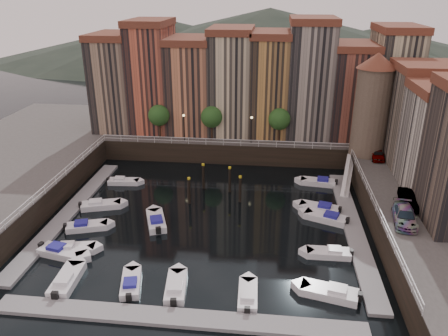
# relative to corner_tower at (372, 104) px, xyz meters

# --- Properties ---
(ground) EXTENTS (200.00, 200.00, 0.00)m
(ground) POSITION_rel_corner_tower_xyz_m (-20.00, -14.50, -10.19)
(ground) COLOR black
(ground) RESTS_ON ground
(quay_far) EXTENTS (80.00, 20.00, 3.00)m
(quay_far) POSITION_rel_corner_tower_xyz_m (-20.00, 11.50, -8.69)
(quay_far) COLOR black
(quay_far) RESTS_ON ground
(dock_left) EXTENTS (2.00, 28.00, 0.35)m
(dock_left) POSITION_rel_corner_tower_xyz_m (-36.20, -15.50, -10.02)
(dock_left) COLOR gray
(dock_left) RESTS_ON ground
(dock_right) EXTENTS (2.00, 28.00, 0.35)m
(dock_right) POSITION_rel_corner_tower_xyz_m (-3.80, -15.50, -10.02)
(dock_right) COLOR gray
(dock_right) RESTS_ON ground
(dock_near) EXTENTS (30.00, 2.00, 0.35)m
(dock_near) POSITION_rel_corner_tower_xyz_m (-20.00, -31.50, -10.02)
(dock_near) COLOR gray
(dock_near) RESTS_ON ground
(mountains) EXTENTS (145.00, 100.00, 18.00)m
(mountains) POSITION_rel_corner_tower_xyz_m (-18.28, 95.50, -2.28)
(mountains) COLOR #2D382D
(mountains) RESTS_ON ground
(far_terrace) EXTENTS (48.70, 10.30, 17.50)m
(far_terrace) POSITION_rel_corner_tower_xyz_m (-16.69, 9.00, 0.76)
(far_terrace) COLOR #94775E
(far_terrace) RESTS_ON quay_far
(corner_tower) EXTENTS (5.20, 5.20, 13.80)m
(corner_tower) POSITION_rel_corner_tower_xyz_m (0.00, 0.00, 0.00)
(corner_tower) COLOR #6B5B4C
(corner_tower) RESTS_ON quay_right
(promenade_trees) EXTENTS (21.20, 3.20, 5.20)m
(promenade_trees) POSITION_rel_corner_tower_xyz_m (-21.33, 3.70, -3.61)
(promenade_trees) COLOR black
(promenade_trees) RESTS_ON quay_far
(street_lamps) EXTENTS (10.36, 0.36, 4.18)m
(street_lamps) POSITION_rel_corner_tower_xyz_m (-21.00, 2.70, -4.30)
(street_lamps) COLOR black
(street_lamps) RESTS_ON quay_far
(railings) EXTENTS (36.08, 34.04, 0.52)m
(railings) POSITION_rel_corner_tower_xyz_m (-20.00, -9.62, -6.41)
(railings) COLOR white
(railings) RESTS_ON ground
(gangway) EXTENTS (2.78, 8.32, 3.73)m
(gangway) POSITION_rel_corner_tower_xyz_m (-2.90, -4.50, -8.28)
(gangway) COLOR white
(gangway) RESTS_ON ground
(mooring_pilings) EXTENTS (6.42, 4.86, 3.78)m
(mooring_pilings) POSITION_rel_corner_tower_xyz_m (-19.75, -9.19, -8.54)
(mooring_pilings) COLOR black
(mooring_pilings) RESTS_ON ground
(boat_left_0) EXTENTS (5.20, 2.81, 1.16)m
(boat_left_0) POSITION_rel_corner_tower_xyz_m (-33.15, -23.94, -9.80)
(boat_left_0) COLOR white
(boat_left_0) RESTS_ON ground
(boat_left_1) EXTENTS (4.67, 2.47, 1.05)m
(boat_left_1) POSITION_rel_corner_tower_xyz_m (-32.39, -23.23, -9.84)
(boat_left_1) COLOR white
(boat_left_1) RESTS_ON ground
(boat_left_2) EXTENTS (4.70, 2.90, 1.06)m
(boat_left_2) POSITION_rel_corner_tower_xyz_m (-32.77, -18.82, -9.84)
(boat_left_2) COLOR white
(boat_left_2) RESTS_ON ground
(boat_left_3) EXTENTS (4.98, 3.03, 1.12)m
(boat_left_3) POSITION_rel_corner_tower_xyz_m (-33.08, -13.88, -9.82)
(boat_left_3) COLOR white
(boat_left_3) RESTS_ON ground
(boat_left_4) EXTENTS (4.36, 1.87, 0.99)m
(boat_left_4) POSITION_rel_corner_tower_xyz_m (-32.62, -6.84, -9.86)
(boat_left_4) COLOR white
(boat_left_4) RESTS_ON ground
(boat_right_0) EXTENTS (5.24, 2.94, 1.17)m
(boat_right_0) POSITION_rel_corner_tower_xyz_m (-7.52, -27.26, -9.80)
(boat_right_0) COLOR white
(boat_right_0) RESTS_ON ground
(boat_right_1) EXTENTS (4.49, 1.66, 1.03)m
(boat_right_1) POSITION_rel_corner_tower_xyz_m (-6.94, -21.13, -9.85)
(boat_right_1) COLOR white
(boat_right_1) RESTS_ON ground
(boat_right_2) EXTENTS (5.06, 3.43, 1.14)m
(boat_right_2) POSITION_rel_corner_tower_xyz_m (-6.49, -14.01, -9.81)
(boat_right_2) COLOR white
(boat_right_2) RESTS_ON ground
(boat_right_3) EXTENTS (5.00, 2.95, 1.12)m
(boat_right_3) POSITION_rel_corner_tower_xyz_m (-7.01, -11.74, -9.82)
(boat_right_3) COLOR white
(boat_right_3) RESTS_ON ground
(boat_right_4) EXTENTS (4.91, 2.30, 1.10)m
(boat_right_4) POSITION_rel_corner_tower_xyz_m (-6.50, -4.22, -9.82)
(boat_right_4) COLOR white
(boat_right_4) RESTS_ON ground
(boat_near_0) EXTENTS (2.08, 5.14, 1.17)m
(boat_near_0) POSITION_rel_corner_tower_xyz_m (-30.66, -28.15, -9.80)
(boat_near_0) COLOR white
(boat_near_0) RESTS_ON ground
(boat_near_1) EXTENTS (2.54, 4.58, 1.03)m
(boat_near_1) POSITION_rel_corner_tower_xyz_m (-24.86, -27.90, -9.85)
(boat_near_1) COLOR white
(boat_near_1) RESTS_ON ground
(boat_near_2) EXTENTS (2.25, 4.82, 1.08)m
(boat_near_2) POSITION_rel_corner_tower_xyz_m (-20.80, -27.99, -9.83)
(boat_near_2) COLOR white
(boat_near_2) RESTS_ON ground
(boat_near_3) EXTENTS (1.76, 4.45, 1.02)m
(boat_near_3) POSITION_rel_corner_tower_xyz_m (-14.52, -28.37, -9.85)
(boat_near_3) COLOR white
(boat_near_3) RESTS_ON ground
(car_a) EXTENTS (1.89, 4.11, 1.36)m
(car_a) POSITION_rel_corner_tower_xyz_m (1.14, -1.83, -6.51)
(car_a) COLOR gray
(car_a) RESTS_ON quay_right
(car_b) EXTENTS (1.78, 4.69, 1.53)m
(car_b) POSITION_rel_corner_tower_xyz_m (1.70, -15.36, -6.43)
(car_b) COLOR gray
(car_b) RESTS_ON quay_right
(car_c) EXTENTS (2.75, 5.34, 1.48)m
(car_c) POSITION_rel_corner_tower_xyz_m (0.15, -19.16, -6.45)
(car_c) COLOR gray
(car_c) RESTS_ON quay_right
(boat_extra_203) EXTENTS (3.39, 5.18, 1.17)m
(boat_extra_203) POSITION_rel_corner_tower_xyz_m (-25.42, -16.96, -9.80)
(boat_extra_203) COLOR white
(boat_extra_203) RESTS_ON ground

